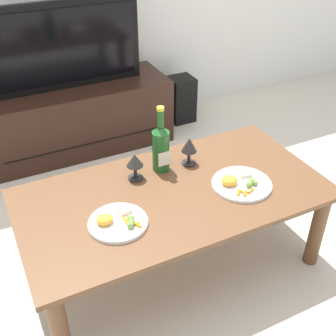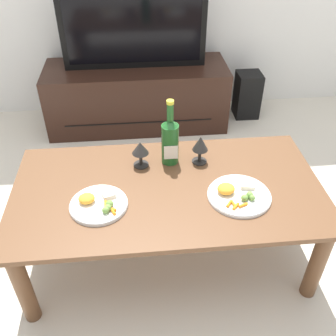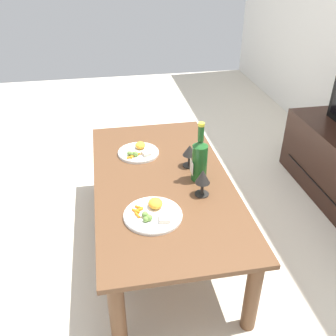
% 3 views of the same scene
% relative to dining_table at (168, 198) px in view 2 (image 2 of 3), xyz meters
% --- Properties ---
extents(ground_plane, '(6.40, 6.40, 0.00)m').
position_rel_dining_table_xyz_m(ground_plane, '(0.00, 0.00, -0.38)').
color(ground_plane, beige).
extents(dining_table, '(1.39, 0.72, 0.45)m').
position_rel_dining_table_xyz_m(dining_table, '(0.00, 0.00, 0.00)').
color(dining_table, brown).
rests_on(dining_table, ground_plane).
extents(tv_stand, '(1.32, 0.47, 0.46)m').
position_rel_dining_table_xyz_m(tv_stand, '(-0.10, 1.32, -0.15)').
color(tv_stand, black).
rests_on(tv_stand, ground_plane).
extents(tv_screen, '(0.99, 0.05, 0.56)m').
position_rel_dining_table_xyz_m(tv_screen, '(-0.10, 1.32, 0.36)').
color(tv_screen, black).
rests_on(tv_screen, tv_stand).
extents(floor_speaker, '(0.18, 0.18, 0.36)m').
position_rel_dining_table_xyz_m(floor_speaker, '(0.76, 1.37, -0.20)').
color(floor_speaker, black).
rests_on(floor_speaker, ground_plane).
extents(wine_bottle, '(0.08, 0.08, 0.33)m').
position_rel_dining_table_xyz_m(wine_bottle, '(0.03, 0.19, 0.20)').
color(wine_bottle, '#1E5923').
rests_on(wine_bottle, dining_table).
extents(goblet_left, '(0.08, 0.08, 0.13)m').
position_rel_dining_table_xyz_m(goblet_left, '(-0.11, 0.17, 0.16)').
color(goblet_left, black).
rests_on(goblet_left, dining_table).
extents(goblet_right, '(0.07, 0.07, 0.15)m').
position_rel_dining_table_xyz_m(goblet_right, '(0.17, 0.17, 0.17)').
color(goblet_right, black).
rests_on(goblet_right, dining_table).
extents(dinner_plate_left, '(0.25, 0.25, 0.05)m').
position_rel_dining_table_xyz_m(dinner_plate_left, '(-0.30, -0.09, 0.08)').
color(dinner_plate_left, white).
rests_on(dinner_plate_left, dining_table).
extents(dinner_plate_right, '(0.28, 0.28, 0.05)m').
position_rel_dining_table_xyz_m(dinner_plate_right, '(0.30, -0.09, 0.08)').
color(dinner_plate_right, white).
rests_on(dinner_plate_right, dining_table).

